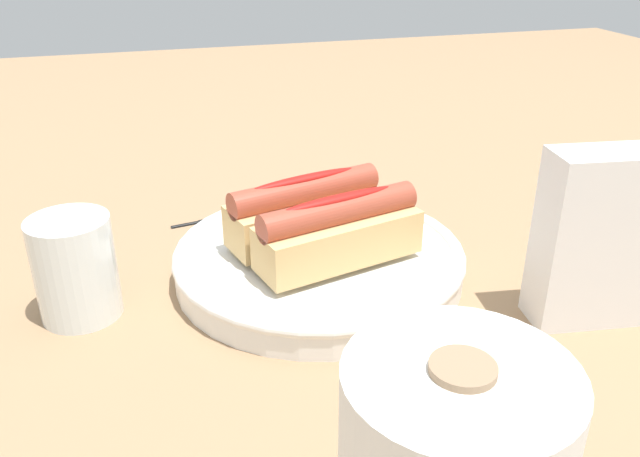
{
  "coord_description": "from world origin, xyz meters",
  "views": [
    {
      "loc": [
        0.16,
        0.52,
        0.31
      ],
      "look_at": [
        0.01,
        0.0,
        0.05
      ],
      "focal_mm": 36.73,
      "sensor_mm": 36.0,
      "label": 1
    }
  ],
  "objects_px": {
    "serving_bowl": "(320,261)",
    "hotdog_front": "(305,210)",
    "water_glass": "(76,273)",
    "chopstick_near": "(264,208)",
    "chopstick_far": "(287,202)",
    "hotdog_back": "(336,232)",
    "napkin_box": "(605,238)"
  },
  "relations": [
    {
      "from": "chopstick_near",
      "to": "hotdog_front",
      "type": "bearing_deg",
      "value": 85.7
    },
    {
      "from": "hotdog_back",
      "to": "napkin_box",
      "type": "bearing_deg",
      "value": 153.09
    },
    {
      "from": "serving_bowl",
      "to": "hotdog_back",
      "type": "distance_m",
      "value": 0.05
    },
    {
      "from": "water_glass",
      "to": "napkin_box",
      "type": "height_order",
      "value": "napkin_box"
    },
    {
      "from": "napkin_box",
      "to": "hotdog_back",
      "type": "bearing_deg",
      "value": -19.09
    },
    {
      "from": "serving_bowl",
      "to": "water_glass",
      "type": "xyz_separation_m",
      "value": [
        0.21,
        0.0,
        0.02
      ]
    },
    {
      "from": "hotdog_back",
      "to": "chopstick_near",
      "type": "distance_m",
      "value": 0.2
    },
    {
      "from": "serving_bowl",
      "to": "hotdog_front",
      "type": "relative_size",
      "value": 1.74
    },
    {
      "from": "napkin_box",
      "to": "hotdog_front",
      "type": "bearing_deg",
      "value": -28.16
    },
    {
      "from": "hotdog_back",
      "to": "serving_bowl",
      "type": "bearing_deg",
      "value": -75.7
    },
    {
      "from": "serving_bowl",
      "to": "chopstick_far",
      "type": "xyz_separation_m",
      "value": [
        -0.01,
        -0.18,
        -0.01
      ]
    },
    {
      "from": "serving_bowl",
      "to": "hotdog_front",
      "type": "distance_m",
      "value": 0.05
    },
    {
      "from": "chopstick_near",
      "to": "chopstick_far",
      "type": "distance_m",
      "value": 0.03
    },
    {
      "from": "chopstick_near",
      "to": "napkin_box",
      "type": "bearing_deg",
      "value": 117.77
    },
    {
      "from": "serving_bowl",
      "to": "napkin_box",
      "type": "relative_size",
      "value": 1.83
    },
    {
      "from": "serving_bowl",
      "to": "chopstick_near",
      "type": "relative_size",
      "value": 1.25
    },
    {
      "from": "hotdog_back",
      "to": "water_glass",
      "type": "distance_m",
      "value": 0.22
    },
    {
      "from": "serving_bowl",
      "to": "hotdog_front",
      "type": "xyz_separation_m",
      "value": [
        0.01,
        -0.03,
        0.04
      ]
    },
    {
      "from": "hotdog_back",
      "to": "hotdog_front",
      "type": "bearing_deg",
      "value": -75.7
    },
    {
      "from": "serving_bowl",
      "to": "hotdog_back",
      "type": "height_order",
      "value": "hotdog_back"
    },
    {
      "from": "water_glass",
      "to": "chopstick_near",
      "type": "bearing_deg",
      "value": -138.88
    },
    {
      "from": "serving_bowl",
      "to": "chopstick_near",
      "type": "distance_m",
      "value": 0.17
    },
    {
      "from": "napkin_box",
      "to": "chopstick_near",
      "type": "relative_size",
      "value": 0.68
    },
    {
      "from": "hotdog_back",
      "to": "chopstick_far",
      "type": "distance_m",
      "value": 0.21
    },
    {
      "from": "hotdog_front",
      "to": "water_glass",
      "type": "relative_size",
      "value": 1.75
    },
    {
      "from": "water_glass",
      "to": "chopstick_near",
      "type": "height_order",
      "value": "water_glass"
    },
    {
      "from": "hotdog_back",
      "to": "napkin_box",
      "type": "xyz_separation_m",
      "value": [
        -0.2,
        0.1,
        0.02
      ]
    },
    {
      "from": "chopstick_far",
      "to": "napkin_box",
      "type": "bearing_deg",
      "value": 109.96
    },
    {
      "from": "hotdog_back",
      "to": "chopstick_far",
      "type": "relative_size",
      "value": 0.72
    },
    {
      "from": "hotdog_front",
      "to": "napkin_box",
      "type": "height_order",
      "value": "napkin_box"
    },
    {
      "from": "napkin_box",
      "to": "chopstick_near",
      "type": "xyz_separation_m",
      "value": [
        0.23,
        -0.29,
        -0.07
      ]
    },
    {
      "from": "serving_bowl",
      "to": "chopstick_far",
      "type": "relative_size",
      "value": 1.25
    }
  ]
}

